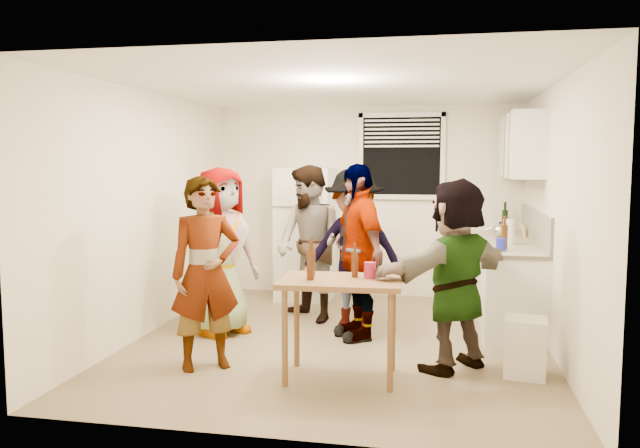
% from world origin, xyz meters
% --- Properties ---
extents(room, '(4.00, 4.50, 2.50)m').
position_xyz_m(room, '(0.00, 0.00, 0.00)').
color(room, white).
rests_on(room, ground).
extents(window, '(1.12, 0.10, 1.06)m').
position_xyz_m(window, '(0.45, 2.21, 1.85)').
color(window, white).
rests_on(window, room).
extents(refrigerator, '(0.70, 0.70, 1.70)m').
position_xyz_m(refrigerator, '(-0.75, 1.88, 0.85)').
color(refrigerator, white).
rests_on(refrigerator, ground).
extents(counter_lower, '(0.60, 2.20, 0.86)m').
position_xyz_m(counter_lower, '(1.70, 1.15, 0.43)').
color(counter_lower, white).
rests_on(counter_lower, ground).
extents(countertop, '(0.64, 2.22, 0.04)m').
position_xyz_m(countertop, '(1.70, 1.15, 0.88)').
color(countertop, '#BEB79B').
rests_on(countertop, counter_lower).
extents(backsplash, '(0.03, 2.20, 0.36)m').
position_xyz_m(backsplash, '(1.99, 1.15, 1.08)').
color(backsplash, beige).
rests_on(backsplash, countertop).
extents(upper_cabinets, '(0.34, 1.60, 0.70)m').
position_xyz_m(upper_cabinets, '(1.83, 1.35, 1.95)').
color(upper_cabinets, white).
rests_on(upper_cabinets, room).
extents(kettle, '(0.29, 0.27, 0.20)m').
position_xyz_m(kettle, '(1.65, 1.51, 0.90)').
color(kettle, silver).
rests_on(kettle, countertop).
extents(paper_towel, '(0.12, 0.12, 0.27)m').
position_xyz_m(paper_towel, '(1.68, 0.86, 0.90)').
color(paper_towel, white).
rests_on(paper_towel, countertop).
extents(wine_bottle, '(0.07, 0.07, 0.28)m').
position_xyz_m(wine_bottle, '(1.75, 2.02, 0.90)').
color(wine_bottle, black).
rests_on(wine_bottle, countertop).
extents(beer_bottle_counter, '(0.06, 0.06, 0.25)m').
position_xyz_m(beer_bottle_counter, '(1.60, 0.48, 0.90)').
color(beer_bottle_counter, '#47230C').
rests_on(beer_bottle_counter, countertop).
extents(blue_cup, '(0.10, 0.10, 0.13)m').
position_xyz_m(blue_cup, '(1.55, 0.33, 0.90)').
color(blue_cup, '#1D20AF').
rests_on(blue_cup, countertop).
extents(picture_frame, '(0.02, 0.17, 0.14)m').
position_xyz_m(picture_frame, '(1.92, 1.62, 0.97)').
color(picture_frame, '#F6D562').
rests_on(picture_frame, countertop).
extents(trash_bin, '(0.37, 0.37, 0.49)m').
position_xyz_m(trash_bin, '(1.68, -0.70, 0.25)').
color(trash_bin, silver).
rests_on(trash_bin, ground).
extents(serving_table, '(1.01, 0.69, 0.83)m').
position_xyz_m(serving_table, '(0.18, -1.05, 0.00)').
color(serving_table, brown).
rests_on(serving_table, ground).
extents(beer_bottle_table, '(0.05, 0.05, 0.21)m').
position_xyz_m(beer_bottle_table, '(0.28, -0.94, 0.83)').
color(beer_bottle_table, '#47230C').
rests_on(beer_bottle_table, serving_table).
extents(red_cup, '(0.10, 0.10, 0.13)m').
position_xyz_m(red_cup, '(0.41, -0.97, 0.83)').
color(red_cup, '#B51C3F').
rests_on(red_cup, serving_table).
extents(guest_grey, '(1.91, 1.62, 0.55)m').
position_xyz_m(guest_grey, '(-1.24, 0.05, 0.00)').
color(guest_grey, '#9B9B9B').
rests_on(guest_grey, ground).
extents(guest_stripe, '(1.44, 1.71, 0.40)m').
position_xyz_m(guest_stripe, '(-1.00, -1.01, 0.00)').
color(guest_stripe, '#141933').
rests_on(guest_stripe, ground).
extents(guest_back_left, '(1.78, 1.87, 0.66)m').
position_xyz_m(guest_back_left, '(-0.47, 0.76, 0.00)').
color(guest_back_left, brown).
rests_on(guest_back_left, ground).
extents(guest_back_right, '(1.21, 1.77, 0.63)m').
position_xyz_m(guest_back_right, '(0.06, 0.53, 0.00)').
color(guest_back_right, '#424147').
rests_on(guest_back_right, ground).
extents(guest_black, '(2.04, 1.77, 0.43)m').
position_xyz_m(guest_black, '(0.16, 0.16, 0.00)').
color(guest_black, black).
rests_on(guest_black, ground).
extents(guest_orange, '(2.24, 2.23, 0.49)m').
position_xyz_m(guest_orange, '(1.10, -0.63, 0.00)').
color(guest_orange, '#F88E52').
rests_on(guest_orange, ground).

